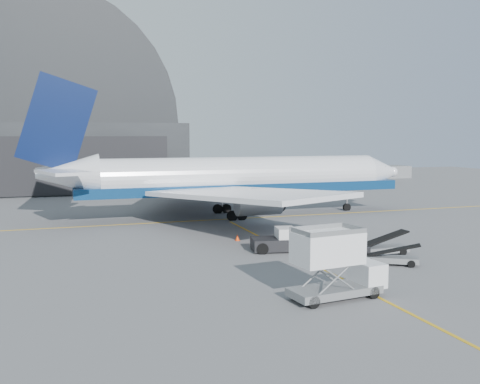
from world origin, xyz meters
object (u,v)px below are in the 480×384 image
object	(u,v)px
pushback_tug	(279,242)
belt_loader_a	(378,248)
belt_loader_b	(389,258)
airliner	(229,178)
catering_truck	(334,265)

from	to	relation	value
pushback_tug	belt_loader_a	xyz separation A→B (m)	(7.08, -4.25, -0.16)
pushback_tug	belt_loader_b	world-z (taller)	pushback_tug
pushback_tug	airliner	bearing A→B (deg)	95.75
airliner	belt_loader_a	distance (m)	25.19
airliner	belt_loader_a	size ratio (longest dim) A/B	9.19
pushback_tug	belt_loader_b	xyz separation A→B (m)	(6.12, -7.26, -0.26)
belt_loader_a	belt_loader_b	xyz separation A→B (m)	(-0.96, -3.00, -0.09)
airliner	pushback_tug	xyz separation A→B (m)	(-1.67, -20.01, -3.93)
catering_truck	pushback_tug	xyz separation A→B (m)	(2.13, 13.65, -1.33)
catering_truck	belt_loader_b	size ratio (longest dim) A/B	1.46
airliner	pushback_tug	world-z (taller)	airliner
airliner	belt_loader_b	bearing A→B (deg)	-80.73
airliner	pushback_tug	distance (m)	20.46
airliner	pushback_tug	bearing A→B (deg)	-94.77
catering_truck	pushback_tug	distance (m)	13.88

